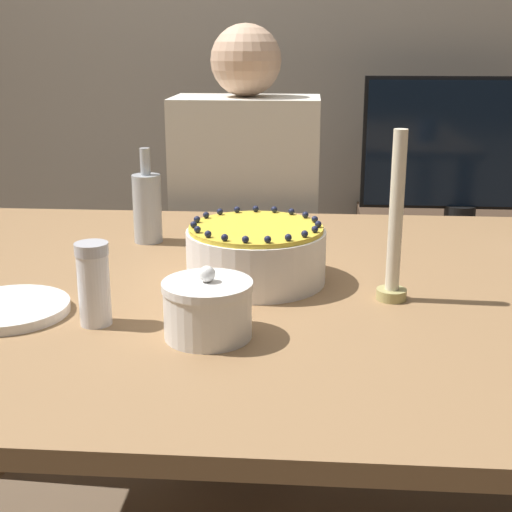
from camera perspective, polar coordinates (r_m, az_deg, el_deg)
wall_behind at (r=2.61m, az=1.69°, el=19.72°), size 8.00×0.05×2.60m
dining_table at (r=1.31m, az=-1.43°, el=-6.12°), size 1.62×1.10×0.75m
cake at (r=1.28m, az=-0.00°, el=0.17°), size 0.25×0.25×0.11m
sugar_bowl at (r=1.05m, az=-3.88°, el=-4.24°), size 0.13×0.13×0.11m
sugar_shaker at (r=1.11m, az=-12.85°, el=-2.16°), size 0.05×0.05×0.13m
plate_stack at (r=1.21m, az=-19.22°, el=-4.02°), size 0.19×0.19×0.02m
candle at (r=1.19m, az=11.06°, el=1.86°), size 0.05×0.05×0.29m
bottle at (r=1.55m, az=-8.70°, el=3.94°), size 0.06×0.06×0.20m
person_man_blue_shirt at (r=2.07m, az=-0.75°, el=-1.29°), size 0.40×0.34×1.22m
side_cabinet at (r=2.51m, az=15.38°, el=-3.96°), size 0.63×0.51×0.61m
tv_monitor at (r=2.38m, az=16.39°, el=8.38°), size 0.65×0.10×0.46m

